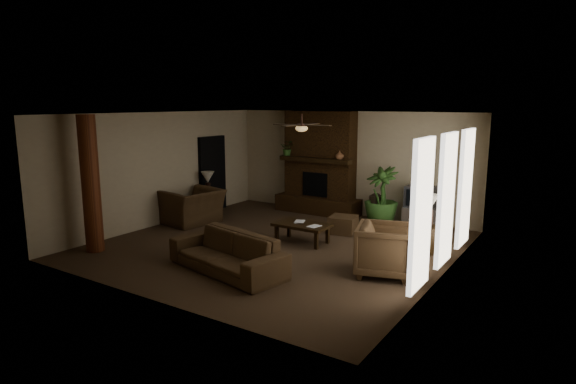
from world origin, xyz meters
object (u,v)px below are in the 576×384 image
Objects in this scene: tv_stand at (421,217)px; floor_plant at (381,209)px; log_column at (91,184)px; armchair_left at (193,201)px; floor_vase at (376,206)px; side_table_left at (209,206)px; armchair_right at (386,247)px; side_table_right at (425,239)px; ottoman at (343,225)px; lamp_left at (208,179)px; coffee_table at (302,226)px; sofa at (227,246)px; lamp_right at (430,204)px.

floor_plant reaches higher than tv_stand.
log_column reaches higher than armchair_left.
floor_vase is 4.45m from side_table_left.
armchair_right is 1.73m from side_table_right.
lamp_left reaches higher than ottoman.
tv_stand is (-0.52, 3.63, -0.26)m from armchair_right.
armchair_left reaches higher than side_table_right.
armchair_left reaches higher than coffee_table.
sofa is 4.90m from floor_vase.
lamp_right is (1.87, -1.71, 0.57)m from floor_vase.
floor_vase is at bearing 136.29° from side_table_right.
log_column reaches higher than ottoman.
armchair_left is 4.74m from floor_plant.
floor_vase is 0.26m from floor_plant.
armchair_right is at bearing -96.41° from side_table_right.
sofa reaches higher than tv_stand.
log_column is 5.97m from armchair_right.
coffee_table is at bearing 98.82° from armchair_left.
floor_plant is at bearing 68.53° from ottoman.
tv_stand is 5.55m from side_table_left.
floor_vase is 1.40× the size of side_table_right.
armchair_left reaches higher than ottoman.
floor_vase reaches higher than tv_stand.
armchair_right is 2.46m from coffee_table.
tv_stand is at bearing 110.30° from side_table_right.
log_column reaches higher than lamp_left.
armchair_right is at bearing 40.49° from sofa.
lamp_right is (2.12, -0.38, 0.80)m from ottoman.
floor_plant is at bearing 137.12° from lamp_right.
floor_vase is 0.52× the size of floor_plant.
log_column reaches higher than tv_stand.
log_column is 6.74m from floor_plant.
log_column is 5.09× the size of side_table_right.
sofa is 4.18m from lamp_right.
armchair_right is at bearing -21.60° from coffee_table.
coffee_table is (3.30, 2.83, -1.03)m from log_column.
lamp_left is (-0.04, 0.03, 0.73)m from side_table_left.
armchair_left is at bearing 88.20° from log_column.
side_table_right is 0.85× the size of lamp_right.
sofa is 2.81× the size of tv_stand.
sofa reaches higher than floor_plant.
tv_stand is 0.58× the size of floor_plant.
ottoman is 3.98m from lamp_left.
armchair_left is at bearing -74.63° from side_table_left.
coffee_table is 1.29m from ottoman.
lamp_left is (-4.34, -1.54, 0.59)m from floor_plant.
coffee_table is at bearing -162.05° from side_table_right.
tv_stand is at bearing 80.06° from sofa.
lamp_right reaches higher than coffee_table.
floor_plant is (4.15, 5.21, -0.99)m from log_column.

